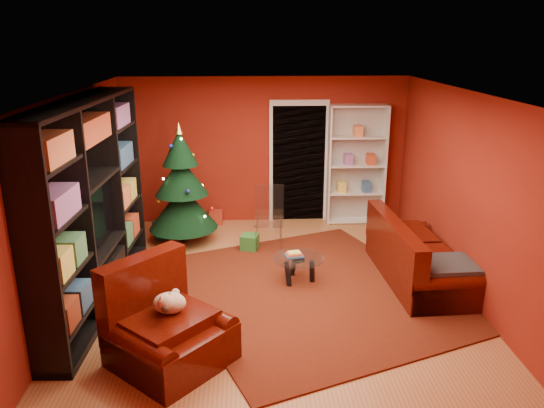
{
  "coord_description": "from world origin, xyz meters",
  "views": [
    {
      "loc": [
        -0.35,
        -6.53,
        3.26
      ],
      "look_at": [
        0.0,
        0.4,
        1.05
      ],
      "focal_mm": 35.0,
      "sensor_mm": 36.0,
      "label": 1
    }
  ],
  "objects_px": {
    "gift_box_teal": "(162,230)",
    "white_bookshelf": "(356,165)",
    "sofa": "(420,250)",
    "acrylic_chair": "(269,222)",
    "gift_box_red": "(216,217)",
    "armchair": "(170,325)",
    "media_unit": "(88,206)",
    "gift_box_green": "(250,242)",
    "christmas_tree": "(182,185)",
    "dog": "(170,303)",
    "coffee_table": "(298,269)",
    "rug": "(310,291)"
  },
  "relations": [
    {
      "from": "rug",
      "to": "white_bookshelf",
      "type": "bearing_deg",
      "value": 67.64
    },
    {
      "from": "gift_box_green",
      "to": "sofa",
      "type": "bearing_deg",
      "value": -27.42
    },
    {
      "from": "christmas_tree",
      "to": "gift_box_green",
      "type": "xyz_separation_m",
      "value": [
        1.08,
        -0.43,
        -0.84
      ]
    },
    {
      "from": "armchair",
      "to": "acrylic_chair",
      "type": "bearing_deg",
      "value": 21.83
    },
    {
      "from": "armchair",
      "to": "dog",
      "type": "relative_size",
      "value": 2.82
    },
    {
      "from": "white_bookshelf",
      "to": "sofa",
      "type": "xyz_separation_m",
      "value": [
        0.41,
        -2.48,
        -0.62
      ]
    },
    {
      "from": "gift_box_red",
      "to": "armchair",
      "type": "relative_size",
      "value": 0.21
    },
    {
      "from": "christmas_tree",
      "to": "coffee_table",
      "type": "relative_size",
      "value": 2.76
    },
    {
      "from": "gift_box_teal",
      "to": "white_bookshelf",
      "type": "distance_m",
      "value": 3.58
    },
    {
      "from": "gift_box_red",
      "to": "rug",
      "type": "bearing_deg",
      "value": -63.42
    },
    {
      "from": "armchair",
      "to": "media_unit",
      "type": "bearing_deg",
      "value": 80.8
    },
    {
      "from": "media_unit",
      "to": "acrylic_chair",
      "type": "relative_size",
      "value": 3.65
    },
    {
      "from": "gift_box_teal",
      "to": "armchair",
      "type": "bearing_deg",
      "value": -80.14
    },
    {
      "from": "gift_box_green",
      "to": "white_bookshelf",
      "type": "bearing_deg",
      "value": 33.44
    },
    {
      "from": "gift_box_red",
      "to": "armchair",
      "type": "bearing_deg",
      "value": -93.22
    },
    {
      "from": "gift_box_teal",
      "to": "dog",
      "type": "bearing_deg",
      "value": -80.0
    },
    {
      "from": "armchair",
      "to": "coffee_table",
      "type": "relative_size",
      "value": 1.56
    },
    {
      "from": "gift_box_green",
      "to": "rug",
      "type": "bearing_deg",
      "value": -61.98
    },
    {
      "from": "gift_box_green",
      "to": "dog",
      "type": "relative_size",
      "value": 0.64
    },
    {
      "from": "media_unit",
      "to": "gift_box_red",
      "type": "bearing_deg",
      "value": 67.15
    },
    {
      "from": "gift_box_red",
      "to": "coffee_table",
      "type": "relative_size",
      "value": 0.33
    },
    {
      "from": "christmas_tree",
      "to": "acrylic_chair",
      "type": "bearing_deg",
      "value": -15.55
    },
    {
      "from": "media_unit",
      "to": "gift_box_green",
      "type": "distance_m",
      "value": 2.78
    },
    {
      "from": "gift_box_teal",
      "to": "sofa",
      "type": "xyz_separation_m",
      "value": [
        3.8,
        -1.85,
        0.31
      ]
    },
    {
      "from": "rug",
      "to": "dog",
      "type": "relative_size",
      "value": 9.33
    },
    {
      "from": "gift_box_teal",
      "to": "gift_box_green",
      "type": "xyz_separation_m",
      "value": [
        1.47,
        -0.64,
        -0.01
      ]
    },
    {
      "from": "gift_box_green",
      "to": "coffee_table",
      "type": "relative_size",
      "value": 0.35
    },
    {
      "from": "rug",
      "to": "armchair",
      "type": "xyz_separation_m",
      "value": [
        -1.63,
        -1.53,
        0.43
      ]
    },
    {
      "from": "white_bookshelf",
      "to": "acrylic_chair",
      "type": "relative_size",
      "value": 2.39
    },
    {
      "from": "gift_box_teal",
      "to": "coffee_table",
      "type": "relative_size",
      "value": 0.37
    },
    {
      "from": "gift_box_green",
      "to": "acrylic_chair",
      "type": "xyz_separation_m",
      "value": [
        0.3,
        0.05,
        0.33
      ]
    },
    {
      "from": "media_unit",
      "to": "coffee_table",
      "type": "xyz_separation_m",
      "value": [
        2.62,
        0.41,
        -1.09
      ]
    },
    {
      "from": "white_bookshelf",
      "to": "sofa",
      "type": "height_order",
      "value": "white_bookshelf"
    },
    {
      "from": "rug",
      "to": "gift_box_green",
      "type": "bearing_deg",
      "value": 118.02
    },
    {
      "from": "rug",
      "to": "gift_box_green",
      "type": "height_order",
      "value": "gift_box_green"
    },
    {
      "from": "gift_box_green",
      "to": "gift_box_teal",
      "type": "bearing_deg",
      "value": 156.53
    },
    {
      "from": "gift_box_green",
      "to": "acrylic_chair",
      "type": "distance_m",
      "value": 0.45
    },
    {
      "from": "sofa",
      "to": "acrylic_chair",
      "type": "relative_size",
      "value": 2.27
    },
    {
      "from": "media_unit",
      "to": "gift_box_green",
      "type": "height_order",
      "value": "media_unit"
    },
    {
      "from": "sofa",
      "to": "acrylic_chair",
      "type": "bearing_deg",
      "value": 55.73
    },
    {
      "from": "gift_box_green",
      "to": "dog",
      "type": "xyz_separation_m",
      "value": [
        -0.84,
        -2.94,
        0.53
      ]
    },
    {
      "from": "coffee_table",
      "to": "media_unit",
      "type": "bearing_deg",
      "value": -171.08
    },
    {
      "from": "christmas_tree",
      "to": "dog",
      "type": "xyz_separation_m",
      "value": [
        0.24,
        -3.37,
        -0.31
      ]
    },
    {
      "from": "gift_box_green",
      "to": "sofa",
      "type": "xyz_separation_m",
      "value": [
        2.33,
        -1.21,
        0.32
      ]
    },
    {
      "from": "rug",
      "to": "dog",
      "type": "bearing_deg",
      "value": -138.31
    },
    {
      "from": "media_unit",
      "to": "coffee_table",
      "type": "height_order",
      "value": "media_unit"
    },
    {
      "from": "media_unit",
      "to": "armchair",
      "type": "bearing_deg",
      "value": -49.0
    },
    {
      "from": "rug",
      "to": "dog",
      "type": "xyz_separation_m",
      "value": [
        -1.63,
        -1.46,
        0.64
      ]
    },
    {
      "from": "gift_box_teal",
      "to": "acrylic_chair",
      "type": "height_order",
      "value": "acrylic_chair"
    },
    {
      "from": "coffee_table",
      "to": "christmas_tree",
      "type": "bearing_deg",
      "value": 136.98
    }
  ]
}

